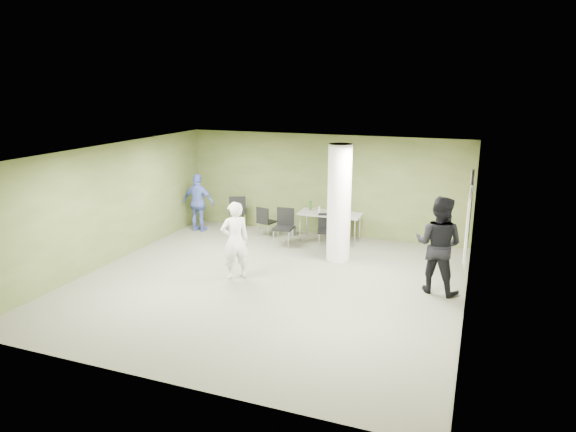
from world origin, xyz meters
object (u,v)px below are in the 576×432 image
at_px(chair_back_left, 238,209).
at_px(man_black, 438,245).
at_px(woman_white, 235,240).
at_px(man_blue, 198,203).
at_px(folding_table, 330,215).

distance_m(chair_back_left, man_black, 6.49).
xyz_separation_m(woman_white, man_black, (4.17, 0.77, 0.14)).
xyz_separation_m(chair_back_left, man_black, (5.86, -2.76, 0.42)).
height_order(chair_back_left, man_blue, man_blue).
height_order(chair_back_left, man_black, man_black).
height_order(folding_table, man_blue, man_blue).
bearing_deg(chair_back_left, man_black, 130.07).
xyz_separation_m(chair_back_left, woman_white, (1.68, -3.53, 0.28)).
relative_size(woman_white, man_black, 0.86).
relative_size(folding_table, woman_white, 0.97).
bearing_deg(man_blue, woman_white, 129.62).
bearing_deg(woman_white, chair_back_left, -107.13).
bearing_deg(woman_white, man_blue, -90.77).
bearing_deg(man_black, woman_white, 23.80).
xyz_separation_m(chair_back_left, man_blue, (-0.94, -0.60, 0.25)).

